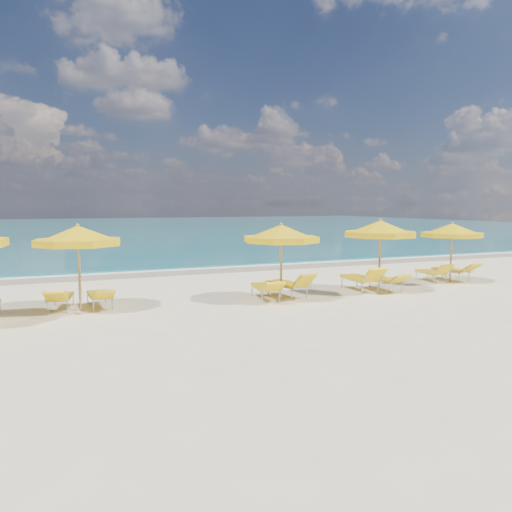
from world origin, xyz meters
name	(u,v)px	position (x,y,z in m)	size (l,w,h in m)	color
ground_plane	(275,299)	(0.00, 0.00, 0.00)	(120.00, 120.00, 0.00)	beige
ocean	(105,229)	(0.00, 48.00, 0.00)	(120.00, 80.00, 0.30)	#126269
wet_sand_band	(205,270)	(0.00, 7.40, 0.00)	(120.00, 2.60, 0.01)	tan
foam_line	(200,268)	(0.00, 8.20, 0.00)	(120.00, 1.20, 0.03)	white
whitecap_near	(56,255)	(-6.00, 17.00, 0.00)	(14.00, 0.36, 0.05)	white
whitecap_far	(239,240)	(8.00, 24.00, 0.00)	(18.00, 0.30, 0.05)	white
umbrella_3	(78,236)	(-5.66, 0.59, 2.05)	(2.87, 2.87, 2.41)	tan
umbrella_4	(281,234)	(0.12, -0.18, 2.02)	(2.65, 2.65, 2.37)	tan
umbrella_5	(380,229)	(3.79, -0.15, 2.09)	(2.99, 2.99, 2.46)	tan
umbrella_6	(452,231)	(7.50, 0.45, 1.94)	(2.64, 2.64, 2.27)	tan
lounger_3_left	(61,302)	(-6.16, 0.96, 0.20)	(0.86, 1.76, 0.71)	#A5A8AD
lounger_3_right	(100,300)	(-5.12, 0.84, 0.21)	(0.65, 1.77, 0.67)	#A5A8AD
lounger_4_left	(266,292)	(-0.27, 0.08, 0.22)	(0.86, 1.93, 0.74)	#A5A8AD
lounger_4_right	(288,289)	(0.57, 0.24, 0.24)	(0.97, 2.00, 0.89)	#A5A8AD
lounger_5_left	(360,283)	(3.31, 0.24, 0.25)	(0.78, 2.01, 0.95)	#A5A8AD
lounger_5_right	(386,284)	(4.22, 0.02, 0.21)	(0.67, 1.80, 0.69)	#A5A8AD
lounger_6_left	(431,276)	(6.98, 0.89, 0.21)	(0.74, 1.72, 0.78)	#A5A8AD
lounger_6_right	(452,274)	(8.03, 0.92, 0.23)	(0.81, 1.95, 0.77)	#A5A8AD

